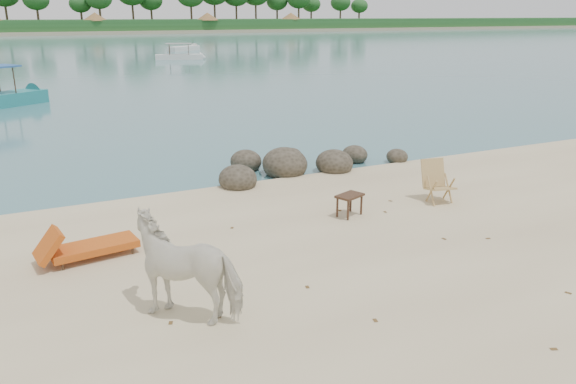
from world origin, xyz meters
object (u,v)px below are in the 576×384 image
cow (189,266)px  deck_chair (441,183)px  boulders (294,165)px  lounge_chair (94,244)px  side_table (349,207)px

cow → deck_chair: size_ratio=1.83×
boulders → lounge_chair: boulders is taller
deck_chair → side_table: bearing=-170.8°
lounge_chair → deck_chair: size_ratio=1.94×
cow → lounge_chair: size_ratio=0.94×
boulders → deck_chair: size_ratio=6.23×
boulders → side_table: boulders is taller
lounge_chair → deck_chair: 7.91m
cow → deck_chair: (6.85, 2.47, -0.27)m
boulders → deck_chair: bearing=-65.0°
cow → deck_chair: cow is taller
lounge_chair → side_table: bearing=-9.5°
boulders → side_table: bearing=-98.1°
side_table → lounge_chair: (-5.44, 0.14, 0.04)m
boulders → cow: (-4.95, -6.54, 0.59)m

